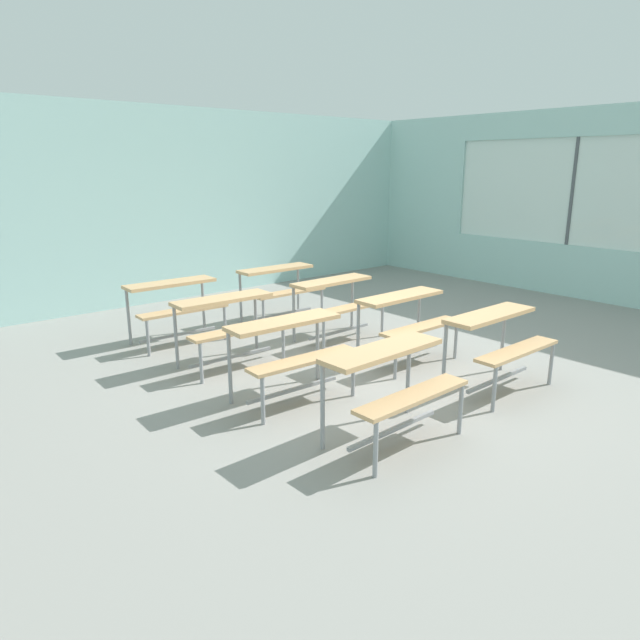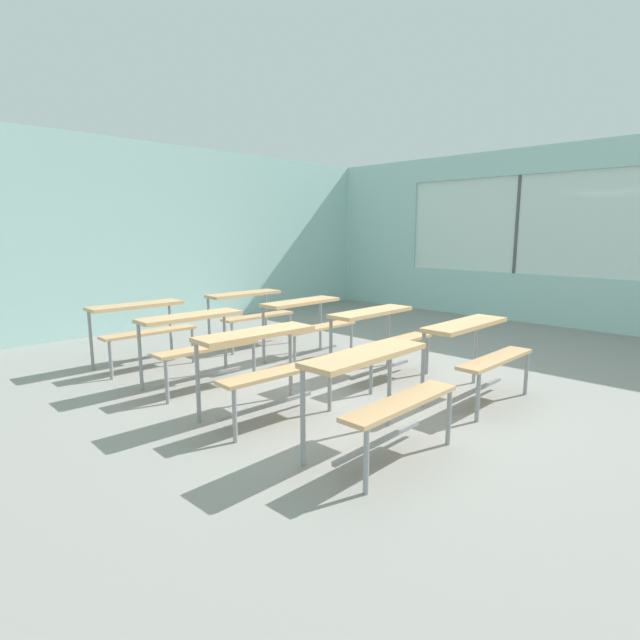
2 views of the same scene
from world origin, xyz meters
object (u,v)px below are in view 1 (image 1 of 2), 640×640
(desk_bench_r0c0, at_px, (392,373))
(desk_bench_r0c1, at_px, (499,333))
(desk_bench_r3c0, at_px, (175,297))
(desk_bench_r2c1, at_px, (338,295))
(desk_bench_r3c1, at_px, (280,281))
(desk_bench_r1c0, at_px, (291,341))
(desk_bench_r1c1, at_px, (407,312))
(desk_bench_r2c0, at_px, (228,315))

(desk_bench_r0c0, relative_size, desk_bench_r0c1, 1.01)
(desk_bench_r3c0, bearing_deg, desk_bench_r2c1, -35.60)
(desk_bench_r2c1, bearing_deg, desk_bench_r0c0, -124.34)
(desk_bench_r2c1, height_order, desk_bench_r3c1, same)
(desk_bench_r3c0, xyz_separation_m, desk_bench_r3c1, (1.58, -0.02, 0.00))
(desk_bench_r0c1, distance_m, desk_bench_r2c1, 2.22)
(desk_bench_r1c0, distance_m, desk_bench_r2c1, 1.97)
(desk_bench_r1c1, distance_m, desk_bench_r2c1, 1.12)
(desk_bench_r0c0, relative_size, desk_bench_r3c1, 1.00)
(desk_bench_r1c0, bearing_deg, desk_bench_r1c1, 3.11)
(desk_bench_r1c1, xyz_separation_m, desk_bench_r2c0, (-1.55, 1.16, 0.00))
(desk_bench_r0c1, height_order, desk_bench_r1c0, same)
(desk_bench_r0c0, bearing_deg, desk_bench_r1c1, 36.53)
(desk_bench_r1c0, bearing_deg, desk_bench_r2c0, 89.59)
(desk_bench_r0c1, bearing_deg, desk_bench_r1c1, 92.94)
(desk_bench_r3c1, bearing_deg, desk_bench_r0c0, -112.78)
(desk_bench_r3c0, bearing_deg, desk_bench_r0c0, -87.58)
(desk_bench_r1c0, height_order, desk_bench_r1c1, same)
(desk_bench_r3c1, bearing_deg, desk_bench_r2c1, -88.71)
(desk_bench_r1c1, xyz_separation_m, desk_bench_r3c0, (-1.59, 2.32, 0.00))
(desk_bench_r2c0, distance_m, desk_bench_r3c0, 1.15)
(desk_bench_r0c0, xyz_separation_m, desk_bench_r1c1, (1.52, 1.17, 0.00))
(desk_bench_r2c0, height_order, desk_bench_r3c0, same)
(desk_bench_r2c0, bearing_deg, desk_bench_r0c0, -87.61)
(desk_bench_r1c0, xyz_separation_m, desk_bench_r2c1, (1.61, 1.13, 0.00))
(desk_bench_r3c1, bearing_deg, desk_bench_r3c0, 179.86)
(desk_bench_r1c1, bearing_deg, desk_bench_r1c0, -179.46)
(desk_bench_r0c0, bearing_deg, desk_bench_r2c0, 89.61)
(desk_bench_r0c0, bearing_deg, desk_bench_r0c1, 1.63)
(desk_bench_r1c1, relative_size, desk_bench_r2c0, 0.99)
(desk_bench_r3c0, bearing_deg, desk_bench_r1c0, -89.29)
(desk_bench_r1c1, bearing_deg, desk_bench_r3c1, 90.60)
(desk_bench_r1c0, relative_size, desk_bench_r2c1, 1.02)
(desk_bench_r1c1, xyz_separation_m, desk_bench_r2c1, (-0.01, 1.12, 0.00))
(desk_bench_r0c0, height_order, desk_bench_r0c1, same)
(desk_bench_r2c1, distance_m, desk_bench_r3c0, 1.99)
(desk_bench_r0c1, bearing_deg, desk_bench_r2c1, 91.57)
(desk_bench_r0c0, distance_m, desk_bench_r3c0, 3.49)
(desk_bench_r0c1, bearing_deg, desk_bench_r2c0, 125.36)
(desk_bench_r0c1, xyz_separation_m, desk_bench_r3c0, (-1.65, 3.42, 0.00))
(desk_bench_r2c0, height_order, desk_bench_r3c1, same)
(desk_bench_r1c0, height_order, desk_bench_r3c0, same)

